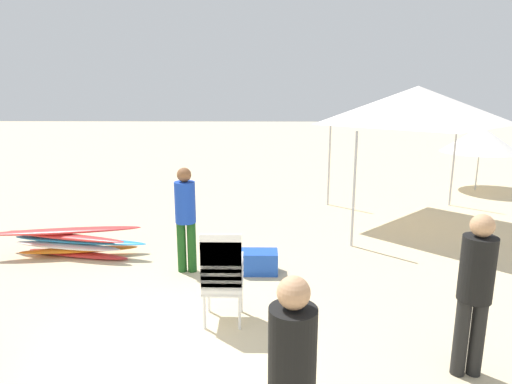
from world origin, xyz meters
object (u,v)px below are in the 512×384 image
(lifeguard_near_center, at_px, (475,285))
(lifeguard_near_left, at_px, (292,376))
(surfboard_pile, at_px, (72,242))
(beach_umbrella_left, at_px, (481,139))
(popup_canopy, at_px, (417,106))
(stacked_plastic_chairs, at_px, (222,271))
(cooler_box, at_px, (259,262))
(lifeguard_near_right, at_px, (185,213))

(lifeguard_near_center, bearing_deg, lifeguard_near_left, -143.20)
(surfboard_pile, distance_m, lifeguard_near_left, 5.80)
(beach_umbrella_left, bearing_deg, popup_canopy, -132.07)
(stacked_plastic_chairs, height_order, surfboard_pile, stacked_plastic_chairs)
(lifeguard_near_center, bearing_deg, popup_canopy, 78.05)
(surfboard_pile, height_order, popup_canopy, popup_canopy)
(surfboard_pile, xyz_separation_m, lifeguard_near_left, (3.52, -4.56, 0.69))
(surfboard_pile, height_order, cooler_box, surfboard_pile)
(lifeguard_near_center, xyz_separation_m, beach_umbrella_left, (4.18, 8.70, 0.52))
(lifeguard_near_right, bearing_deg, stacked_plastic_chairs, -66.09)
(cooler_box, bearing_deg, surfboard_pile, 168.52)
(stacked_plastic_chairs, bearing_deg, popup_canopy, 50.12)
(beach_umbrella_left, bearing_deg, surfboard_pile, -149.97)
(lifeguard_near_right, height_order, popup_canopy, popup_canopy)
(lifeguard_near_left, bearing_deg, surfboard_pile, 127.66)
(cooler_box, bearing_deg, lifeguard_near_left, -86.21)
(popup_canopy, relative_size, beach_umbrella_left, 1.45)
(lifeguard_near_center, bearing_deg, cooler_box, 130.08)
(stacked_plastic_chairs, relative_size, lifeguard_near_left, 0.73)
(surfboard_pile, distance_m, lifeguard_near_right, 2.32)
(cooler_box, bearing_deg, popup_canopy, 40.85)
(popup_canopy, bearing_deg, stacked_plastic_chairs, -129.88)
(surfboard_pile, xyz_separation_m, lifeguard_near_center, (5.38, -3.17, 0.71))
(lifeguard_near_left, height_order, cooler_box, lifeguard_near_left)
(surfboard_pile, relative_size, lifeguard_near_center, 1.66)
(stacked_plastic_chairs, distance_m, cooler_box, 1.72)
(stacked_plastic_chairs, bearing_deg, cooler_box, 74.92)
(lifeguard_near_center, xyz_separation_m, cooler_box, (-2.11, 2.51, -0.79))
(stacked_plastic_chairs, distance_m, lifeguard_near_left, 2.43)
(stacked_plastic_chairs, height_order, lifeguard_near_left, lifeguard_near_left)
(popup_canopy, xyz_separation_m, beach_umbrella_left, (3.06, 3.39, -1.04))
(stacked_plastic_chairs, bearing_deg, beach_umbrella_left, 49.15)
(lifeguard_near_left, relative_size, cooler_box, 2.84)
(lifeguard_near_center, xyz_separation_m, popup_canopy, (1.12, 5.31, 1.56))
(lifeguard_near_right, bearing_deg, lifeguard_near_left, -70.36)
(popup_canopy, bearing_deg, surfboard_pile, -161.82)
(popup_canopy, bearing_deg, lifeguard_near_right, -147.74)
(surfboard_pile, height_order, lifeguard_near_center, lifeguard_near_center)
(lifeguard_near_center, height_order, cooler_box, lifeguard_near_center)
(popup_canopy, bearing_deg, lifeguard_near_center, -101.95)
(lifeguard_near_left, bearing_deg, popup_canopy, 66.03)
(stacked_plastic_chairs, bearing_deg, lifeguard_near_center, -20.01)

